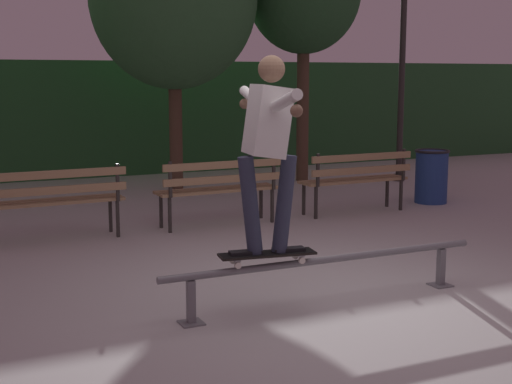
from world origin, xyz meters
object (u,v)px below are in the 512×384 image
object	(u,v)px
skateboarder	(268,138)
trash_can	(431,176)
park_bench_right_center	(357,175)
grind_rail	(327,266)
lamp_post_right	(403,42)
park_bench_left_center	(220,185)
park_bench_leftmost	(55,196)
skateboard	(267,255)

from	to	relation	value
skateboarder	trash_can	distance (m)	5.81
skateboarder	park_bench_right_center	bearing A→B (deg)	47.83
skateboarder	trash_can	world-z (taller)	skateboarder
grind_rail	lamp_post_right	size ratio (longest dim) A/B	0.75
skateboarder	park_bench_left_center	distance (m)	3.54
trash_can	park_bench_leftmost	bearing A→B (deg)	-177.30
skateboarder	park_bench_left_center	xyz separation A→B (m)	(0.94, 3.29, -0.88)
trash_can	skateboarder	bearing A→B (deg)	-141.54
skateboard	park_bench_left_center	world-z (taller)	park_bench_left_center
skateboarder	park_bench_leftmost	distance (m)	3.58
park_bench_right_center	grind_rail	bearing A→B (deg)	-126.47
grind_rail	lamp_post_right	distance (m)	7.78
park_bench_left_center	park_bench_right_center	bearing A→B (deg)	0.00
park_bench_left_center	lamp_post_right	xyz separation A→B (m)	(4.49, 2.36, 1.94)
skateboard	park_bench_left_center	size ratio (longest dim) A/B	0.50
grind_rail	park_bench_right_center	bearing A→B (deg)	53.53
park_bench_left_center	trash_can	distance (m)	3.55
grind_rail	park_bench_leftmost	distance (m)	3.69
grind_rail	skateboard	bearing A→B (deg)	180.00
park_bench_left_center	lamp_post_right	distance (m)	5.43
skateboard	lamp_post_right	size ratio (longest dim) A/B	0.21
skateboarder	lamp_post_right	xyz separation A→B (m)	(5.43, 5.66, 1.07)
lamp_post_right	park_bench_left_center	bearing A→B (deg)	-152.21
skateboarder	lamp_post_right	world-z (taller)	lamp_post_right
park_bench_left_center	trash_can	world-z (taller)	park_bench_left_center
park_bench_left_center	lamp_post_right	size ratio (longest dim) A/B	0.41
lamp_post_right	park_bench_leftmost	bearing A→B (deg)	-160.08
skateboard	park_bench_right_center	world-z (taller)	park_bench_right_center
park_bench_right_center	trash_can	size ratio (longest dim) A/B	2.01
park_bench_left_center	lamp_post_right	world-z (taller)	lamp_post_right
grind_rail	trash_can	bearing A→B (deg)	42.15
park_bench_right_center	lamp_post_right	size ratio (longest dim) A/B	0.41
grind_rail	park_bench_left_center	bearing A→B (deg)	83.16
park_bench_leftmost	park_bench_left_center	bearing A→B (deg)	0.00
grind_rail	trash_can	distance (m)	5.30
skateboard	trash_can	distance (m)	5.72
park_bench_leftmost	park_bench_left_center	distance (m)	2.04
park_bench_right_center	lamp_post_right	bearing A→B (deg)	44.03
skateboard	skateboarder	size ratio (longest dim) A/B	0.51
park_bench_leftmost	trash_can	distance (m)	5.58
park_bench_left_center	trash_can	size ratio (longest dim) A/B	2.01
grind_rail	lamp_post_right	world-z (taller)	lamp_post_right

